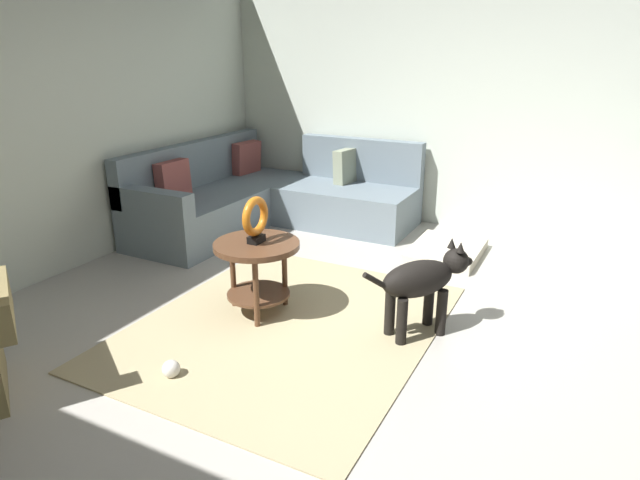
{
  "coord_description": "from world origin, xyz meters",
  "views": [
    {
      "loc": [
        -2.7,
        -1.02,
        1.81
      ],
      "look_at": [
        0.45,
        0.6,
        0.55
      ],
      "focal_mm": 30.45,
      "sensor_mm": 36.0,
      "label": 1
    }
  ],
  "objects_px": {
    "dog_bed_mat": "(446,251)",
    "dog_toy_ball": "(171,369)",
    "sectional_couch": "(268,199)",
    "dog": "(423,281)",
    "side_table": "(257,259)",
    "torus_sculpture": "(255,219)"
  },
  "relations": [
    {
      "from": "side_table",
      "to": "torus_sculpture",
      "type": "xyz_separation_m",
      "value": [
        -0.0,
        0.0,
        0.29
      ]
    },
    {
      "from": "sectional_couch",
      "to": "dog",
      "type": "xyz_separation_m",
      "value": [
        -1.52,
        -2.16,
        0.09
      ]
    },
    {
      "from": "torus_sculpture",
      "to": "dog_toy_ball",
      "type": "height_order",
      "value": "torus_sculpture"
    },
    {
      "from": "dog_bed_mat",
      "to": "dog_toy_ball",
      "type": "xyz_separation_m",
      "value": [
        -2.67,
        0.91,
        0.01
      ]
    },
    {
      "from": "torus_sculpture",
      "to": "dog",
      "type": "relative_size",
      "value": 0.46
    },
    {
      "from": "sectional_couch",
      "to": "torus_sculpture",
      "type": "height_order",
      "value": "sectional_couch"
    },
    {
      "from": "sectional_couch",
      "to": "torus_sculpture",
      "type": "xyz_separation_m",
      "value": [
        -1.76,
        -1.03,
        0.42
      ]
    },
    {
      "from": "dog_bed_mat",
      "to": "dog_toy_ball",
      "type": "height_order",
      "value": "dog_toy_ball"
    },
    {
      "from": "dog_bed_mat",
      "to": "torus_sculpture",
      "type": "bearing_deg",
      "value": 152.77
    },
    {
      "from": "sectional_couch",
      "to": "dog_toy_ball",
      "type": "height_order",
      "value": "sectional_couch"
    },
    {
      "from": "side_table",
      "to": "dog_toy_ball",
      "type": "height_order",
      "value": "side_table"
    },
    {
      "from": "dog_toy_ball",
      "to": "dog_bed_mat",
      "type": "bearing_deg",
      "value": -18.76
    },
    {
      "from": "dog_toy_ball",
      "to": "torus_sculpture",
      "type": "bearing_deg",
      "value": -0.34
    },
    {
      "from": "side_table",
      "to": "dog_toy_ball",
      "type": "xyz_separation_m",
      "value": [
        -0.92,
        0.01,
        -0.36
      ]
    },
    {
      "from": "dog_bed_mat",
      "to": "dog",
      "type": "relative_size",
      "value": 1.13
    },
    {
      "from": "torus_sculpture",
      "to": "dog_toy_ball",
      "type": "bearing_deg",
      "value": 179.66
    },
    {
      "from": "dog_bed_mat",
      "to": "dog",
      "type": "height_order",
      "value": "dog"
    },
    {
      "from": "sectional_couch",
      "to": "dog_toy_ball",
      "type": "distance_m",
      "value": 2.88
    },
    {
      "from": "sectional_couch",
      "to": "side_table",
      "type": "height_order",
      "value": "sectional_couch"
    },
    {
      "from": "dog",
      "to": "dog_toy_ball",
      "type": "xyz_separation_m",
      "value": [
        -1.16,
        1.13,
        -0.33
      ]
    },
    {
      "from": "dog",
      "to": "dog_toy_ball",
      "type": "bearing_deg",
      "value": -97.07
    },
    {
      "from": "sectional_couch",
      "to": "dog_bed_mat",
      "type": "xyz_separation_m",
      "value": [
        -0.01,
        -1.93,
        -0.25
      ]
    }
  ]
}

